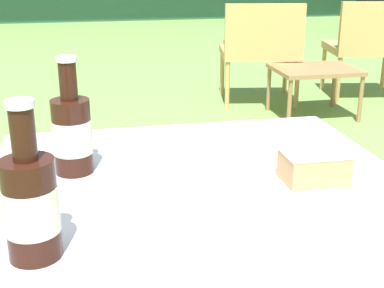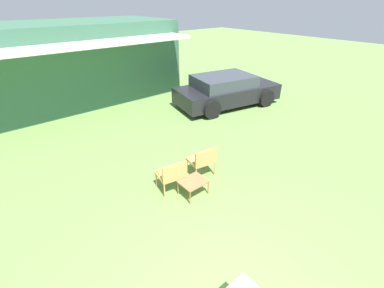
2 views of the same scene
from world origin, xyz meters
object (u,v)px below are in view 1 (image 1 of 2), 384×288
garden_side_table (315,73)px  cake_on_plate (308,173)px  patio_table (202,222)px  wicker_chair_cushioned (260,46)px  cola_bottle_near (72,132)px  cola_bottle_far (31,204)px  wicker_chair_plain (369,42)px

garden_side_table → cake_on_plate: (-1.25, -2.74, 0.43)m
patio_table → cake_on_plate: cake_on_plate is taller
wicker_chair_cushioned → cola_bottle_near: size_ratio=3.46×
cola_bottle_near → cola_bottle_far: 0.32m
wicker_chair_cushioned → cola_bottle_near: cola_bottle_near is taller
wicker_chair_plain → cola_bottle_near: bearing=61.7°
wicker_chair_cushioned → wicker_chair_plain: size_ratio=1.00×
garden_side_table → cola_bottle_far: bearing=-121.0°
cake_on_plate → cola_bottle_far: (-0.48, -0.15, 0.06)m
wicker_chair_cushioned → garden_side_table: 0.53m
cake_on_plate → cola_bottle_near: cola_bottle_near is taller
wicker_chair_cushioned → cake_on_plate: cake_on_plate is taller
garden_side_table → cola_bottle_far: (-1.74, -2.89, 0.49)m
cake_on_plate → garden_side_table: bearing=65.4°
garden_side_table → cake_on_plate: cake_on_plate is taller
cake_on_plate → patio_table: bearing=168.9°
wicker_chair_cushioned → wicker_chair_plain: 0.92m
garden_side_table → patio_table: 3.08m
cola_bottle_far → patio_table: bearing=33.3°
garden_side_table → patio_table: (-1.45, -2.70, 0.33)m
patio_table → cola_bottle_far: (-0.29, -0.19, 0.16)m
garden_side_table → cola_bottle_near: bearing=-123.1°
wicker_chair_plain → cake_on_plate: (-1.90, -3.15, 0.29)m
wicker_chair_plain → garden_side_table: 0.78m
wicker_chair_cushioned → patio_table: bearing=79.2°
wicker_chair_plain → wicker_chair_cushioned: bearing=8.3°
cake_on_plate → cola_bottle_near: 0.46m
garden_side_table → wicker_chair_plain: bearing=32.6°
wicker_chair_cushioned → cola_bottle_near: bearing=74.6°
patio_table → cake_on_plate: size_ratio=3.98×
patio_table → cola_bottle_near: (-0.23, 0.12, 0.16)m
garden_side_table → cola_bottle_near: cola_bottle_near is taller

